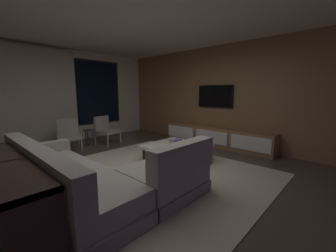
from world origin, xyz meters
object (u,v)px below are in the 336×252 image
sectional_couch (95,180)px  media_console (217,137)px  accent_chair_near_window (105,129)px  side_stool (89,133)px  accent_chair_by_curtain (69,133)px  mounted_tv (215,96)px  coffee_table (176,153)px  console_table_behind_couch (8,192)px  book_stack_on_coffee_table (176,141)px

sectional_couch → media_console: size_ratio=0.81×
sectional_couch → accent_chair_near_window: 3.29m
side_stool → accent_chair_by_curtain: bearing=177.0°
accent_chair_by_curtain → mounted_tv: mounted_tv is taller
sectional_couch → coffee_table: (1.95, 0.24, -0.10)m
coffee_table → accent_chair_by_curtain: 2.82m
sectional_couch → accent_chair_near_window: sectional_couch is taller
coffee_table → side_stool: side_stool is taller
side_stool → console_table_behind_couch: bearing=-129.9°
accent_chair_by_curtain → media_console: size_ratio=0.25×
media_console → accent_chair_by_curtain: bearing=138.7°
accent_chair_near_window → media_console: bearing=-53.1°
coffee_table → console_table_behind_couch: size_ratio=0.55×
book_stack_on_coffee_table → accent_chair_by_curtain: accent_chair_by_curtain is taller
sectional_couch → media_console: sectional_couch is taller
book_stack_on_coffee_table → accent_chair_by_curtain: size_ratio=0.38×
book_stack_on_coffee_table → accent_chair_near_window: (-0.31, 2.38, 0.03)m
accent_chair_near_window → accent_chair_by_curtain: same height
console_table_behind_couch → sectional_couch: bearing=-8.2°
coffee_table → accent_chair_by_curtain: size_ratio=1.49×
console_table_behind_couch → side_stool: bearing=50.1°
book_stack_on_coffee_table → media_console: media_console is taller
mounted_tv → book_stack_on_coffee_table: bearing=-177.4°
sectional_couch → coffee_table: sectional_couch is taller
sectional_couch → mounted_tv: size_ratio=2.39×
media_console → console_table_behind_couch: size_ratio=1.48×
sectional_couch → book_stack_on_coffee_table: (2.10, 0.38, 0.11)m
side_stool → media_console: (2.37, -2.51, -0.12)m
accent_chair_near_window → accent_chair_by_curtain: 1.01m
book_stack_on_coffee_table → accent_chair_near_window: size_ratio=0.38×
media_console → console_table_behind_couch: bearing=-178.4°
coffee_table → accent_chair_near_window: accent_chair_near_window is taller
coffee_table → accent_chair_by_curtain: bearing=114.6°
book_stack_on_coffee_table → mounted_tv: 1.99m
accent_chair_near_window → side_stool: (-0.49, 0.01, -0.06)m
media_console → console_table_behind_couch: (-4.58, -0.13, 0.16)m
mounted_tv → console_table_behind_couch: size_ratio=0.50×
media_console → mounted_tv: 1.13m
side_stool → sectional_couch: bearing=-115.1°
sectional_couch → side_stool: (1.30, 2.77, 0.08)m
mounted_tv → console_table_behind_couch: 4.86m
side_stool → book_stack_on_coffee_table: bearing=-71.4°
book_stack_on_coffee_table → accent_chair_near_window: bearing=97.5°
sectional_couch → mounted_tv: mounted_tv is taller
side_stool → mounted_tv: mounted_tv is taller
book_stack_on_coffee_table → mounted_tv: (1.75, 0.08, 0.95)m
book_stack_on_coffee_table → media_console: 1.58m
book_stack_on_coffee_table → media_console: size_ratio=0.10×
coffee_table → accent_chair_by_curtain: accent_chair_by_curtain is taller
sectional_couch → book_stack_on_coffee_table: size_ratio=8.35×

